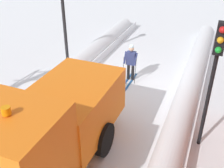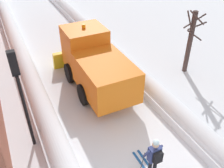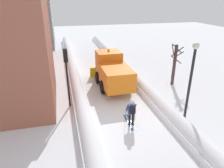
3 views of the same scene
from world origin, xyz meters
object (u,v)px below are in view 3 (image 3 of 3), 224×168
(bare_tree_near, at_px, (175,64))
(traffic_light_pole, at_px, (66,67))
(skier, at_px, (132,111))
(street_lamp, at_px, (192,73))
(plow_truck, at_px, (112,71))

(bare_tree_near, bearing_deg, traffic_light_pole, -169.59)
(bare_tree_near, bearing_deg, skier, -138.23)
(traffic_light_pole, height_order, street_lamp, street_lamp)
(plow_truck, xyz_separation_m, street_lamp, (3.27, -6.38, 1.76))
(plow_truck, xyz_separation_m, traffic_light_pole, (-3.94, -2.61, 1.52))
(plow_truck, height_order, bare_tree_near, bare_tree_near)
(traffic_light_pole, relative_size, bare_tree_near, 1.11)
(plow_truck, bearing_deg, street_lamp, -62.86)
(traffic_light_pole, xyz_separation_m, bare_tree_near, (9.44, 1.74, -1.02))
(traffic_light_pole, xyz_separation_m, street_lamp, (7.21, -3.78, 0.24))
(traffic_light_pole, height_order, bare_tree_near, traffic_light_pole)
(street_lamp, bearing_deg, bare_tree_near, 67.97)
(plow_truck, height_order, traffic_light_pole, traffic_light_pole)
(skier, distance_m, traffic_light_pole, 5.39)
(street_lamp, height_order, bare_tree_near, street_lamp)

